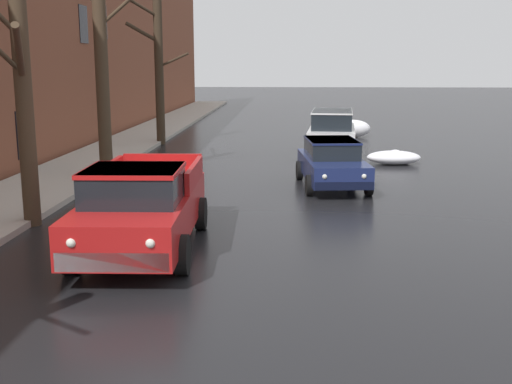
# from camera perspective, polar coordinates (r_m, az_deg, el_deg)

# --- Properties ---
(left_sidewalk_slab) EXTENTS (2.90, 80.00, 0.15)m
(left_sidewalk_slab) POSITION_cam_1_polar(r_m,az_deg,el_deg) (22.11, -16.29, 1.81)
(left_sidewalk_slab) COLOR #A8A399
(left_sidewalk_slab) RESTS_ON ground
(brick_townhouse_facade) EXTENTS (0.63, 80.00, 11.08)m
(brick_townhouse_facade) POSITION_cam_1_polar(r_m,az_deg,el_deg) (22.63, -21.94, 15.57)
(brick_townhouse_facade) COLOR brown
(brick_townhouse_facade) RESTS_ON ground
(snow_bank_along_left_kerb) EXTENTS (1.77, 1.02, 0.88)m
(snow_bank_along_left_kerb) POSITION_cam_1_polar(r_m,az_deg,el_deg) (32.18, 8.55, 5.64)
(snow_bank_along_left_kerb) COLOR white
(snow_bank_along_left_kerb) RESTS_ON ground
(snow_bank_near_corner_right) EXTENTS (1.97, 1.13, 0.52)m
(snow_bank_near_corner_right) POSITION_cam_1_polar(r_m,az_deg,el_deg) (23.78, 12.44, 3.08)
(snow_bank_near_corner_right) COLOR white
(snow_bank_near_corner_right) RESTS_ON ground
(bare_tree_second_along_sidewalk) EXTENTS (1.49, 1.96, 5.75)m
(bare_tree_second_along_sidewalk) POSITION_cam_1_polar(r_m,az_deg,el_deg) (14.85, -20.38, 7.52)
(bare_tree_second_along_sidewalk) COLOR #423323
(bare_tree_second_along_sidewalk) RESTS_ON ground
(bare_tree_mid_block) EXTENTS (2.97, 1.63, 7.61)m
(bare_tree_mid_block) POSITION_cam_1_polar(r_m,az_deg,el_deg) (20.62, -13.83, 11.74)
(bare_tree_mid_block) COLOR #423323
(bare_tree_mid_block) RESTS_ON ground
(bare_tree_far_down_block) EXTENTS (2.83, 1.76, 6.86)m
(bare_tree_far_down_block) POSITION_cam_1_polar(r_m,az_deg,el_deg) (29.22, -8.86, 11.29)
(bare_tree_far_down_block) COLOR #382B1E
(bare_tree_far_down_block) RESTS_ON ground
(pickup_truck_red_approaching_near_lane) EXTENTS (2.31, 5.25, 1.76)m
(pickup_truck_red_approaching_near_lane) POSITION_cam_1_polar(r_m,az_deg,el_deg) (12.49, -10.35, -1.36)
(pickup_truck_red_approaching_near_lane) COLOR red
(pickup_truck_red_approaching_near_lane) RESTS_ON ground
(sedan_darkblue_parked_kerbside_close) EXTENTS (2.13, 4.22, 1.42)m
(sedan_darkblue_parked_kerbside_close) POSITION_cam_1_polar(r_m,az_deg,el_deg) (18.96, 6.89, 2.72)
(sedan_darkblue_parked_kerbside_close) COLOR navy
(sedan_darkblue_parked_kerbside_close) RESTS_ON ground
(suv_white_parked_kerbside_mid) EXTENTS (2.29, 4.76, 1.82)m
(suv_white_parked_kerbside_mid) POSITION_cam_1_polar(r_m,az_deg,el_deg) (25.43, 6.89, 5.48)
(suv_white_parked_kerbside_mid) COLOR silver
(suv_white_parked_kerbside_mid) RESTS_ON ground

